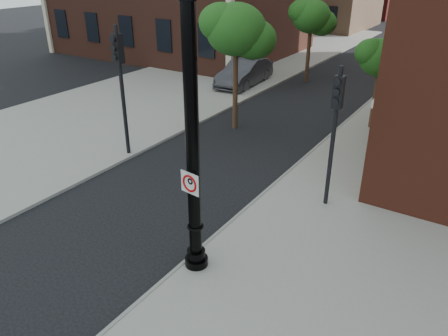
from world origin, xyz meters
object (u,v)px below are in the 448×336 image
Objects in this scene: no_parking_sign at (190,183)px; lamppost at (193,153)px; parked_car at (245,72)px; traffic_signal_right at (335,116)px; traffic_signal_left at (120,71)px.

lamppost is at bearing 104.48° from no_parking_sign.
lamppost is at bearing -67.49° from parked_car.
no_parking_sign is 5.39m from traffic_signal_right.
traffic_signal_right is at bearing -53.24° from parked_car.
traffic_signal_left is at bearing -179.72° from traffic_signal_right.
no_parking_sign is 18.56m from parked_car.
lamppost is 0.73m from no_parking_sign.
lamppost reaches higher than parked_car.
parked_car is 0.97× the size of traffic_signal_left.
traffic_signal_left is (-6.70, 4.37, 0.18)m from lamppost.
no_parking_sign reaches higher than parked_car.
parked_car is at bearing 96.64° from traffic_signal_left.
traffic_signal_right reaches higher than no_parking_sign.
lamppost is 1.38× the size of traffic_signal_left.
lamppost is 1.43× the size of parked_car.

